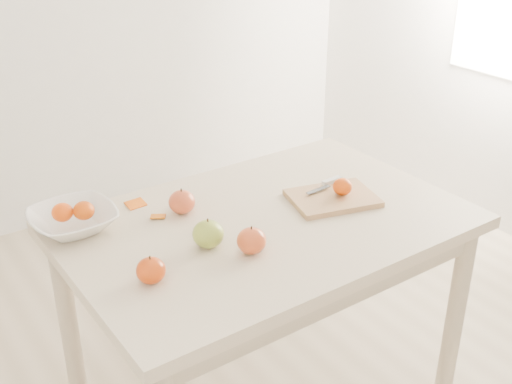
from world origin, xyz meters
TOP-DOWN VIEW (x-y plane):
  - table at (0.00, 0.00)m, footprint 1.20×0.80m
  - cutting_board at (0.25, -0.02)m, footprint 0.31×0.26m
  - board_tangerine at (0.28, -0.03)m, footprint 0.06×0.06m
  - fruit_bowl at (-0.50, 0.27)m, footprint 0.25×0.25m
  - bowl_tangerine_near at (-0.52, 0.28)m, footprint 0.06×0.06m
  - bowl_tangerine_far at (-0.47, 0.25)m, footprint 0.06×0.06m
  - orange_peel_a at (-0.29, 0.30)m, footprint 0.06×0.05m
  - orange_peel_b at (-0.26, 0.19)m, footprint 0.06×0.05m
  - paring_knife at (0.29, 0.05)m, footprint 0.17×0.05m
  - apple_green at (-0.22, -0.04)m, footprint 0.09×0.09m
  - apple_red_c at (-0.14, -0.14)m, footprint 0.08×0.08m
  - apple_red_d at (-0.43, -0.11)m, footprint 0.08×0.08m
  - apple_red_a at (-0.19, 0.18)m, footprint 0.08×0.08m

SIDE VIEW (x-z plane):
  - table at x=0.00m, z-range 0.28..1.03m
  - orange_peel_a at x=-0.29m, z-range 0.75..0.76m
  - orange_peel_b at x=-0.26m, z-range 0.75..0.76m
  - cutting_board at x=0.25m, z-range 0.75..0.77m
  - paring_knife at x=0.29m, z-range 0.77..0.78m
  - fruit_bowl at x=-0.50m, z-range 0.75..0.81m
  - apple_red_d at x=-0.43m, z-range 0.75..0.82m
  - apple_red_a at x=-0.19m, z-range 0.75..0.82m
  - apple_red_c at x=-0.14m, z-range 0.75..0.82m
  - apple_green at x=-0.22m, z-range 0.75..0.83m
  - board_tangerine at x=0.28m, z-range 0.77..0.82m
  - bowl_tangerine_near at x=-0.52m, z-range 0.78..0.84m
  - bowl_tangerine_far at x=-0.47m, z-range 0.78..0.84m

